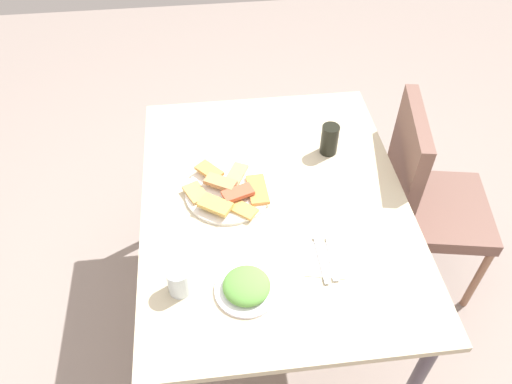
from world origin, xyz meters
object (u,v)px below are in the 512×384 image
object	(u,v)px
paper_napkin	(326,260)
fork	(321,260)
dining_table	(274,214)
spoon	(332,259)
drinking_glass	(179,281)
salad_plate_greens	(247,287)
soda_can	(329,139)
dining_chair	(424,194)
pide_platter	(228,191)

from	to	relation	value
paper_napkin	fork	bearing A→B (deg)	-90.00
dining_table	spoon	size ratio (longest dim) A/B	7.23
drinking_glass	fork	size ratio (longest dim) A/B	0.53
salad_plate_greens	soda_can	bearing A→B (deg)	147.20
soda_can	spoon	bearing A→B (deg)	-10.84
dining_chair	soda_can	size ratio (longest dim) A/B	7.45
paper_napkin	dining_table	bearing A→B (deg)	-154.91
fork	soda_can	bearing A→B (deg)	165.32
paper_napkin	fork	world-z (taller)	fork
dining_table	paper_napkin	distance (m)	0.31
dining_table	soda_can	size ratio (longest dim) A/B	9.94
salad_plate_greens	dining_table	bearing A→B (deg)	158.81
pide_platter	salad_plate_greens	bearing A→B (deg)	3.30
dining_chair	spoon	xyz separation A→B (m)	(0.43, -0.51, 0.22)
fork	dining_table	bearing A→B (deg)	-158.07
paper_napkin	salad_plate_greens	bearing A→B (deg)	-72.85
pide_platter	spoon	distance (m)	0.44
dining_chair	paper_napkin	distance (m)	0.71
soda_can	paper_napkin	xyz separation A→B (m)	(0.50, -0.11, -0.06)
dining_table	salad_plate_greens	size ratio (longest dim) A/B	6.01
dining_chair	fork	distance (m)	0.72
pide_platter	soda_can	bearing A→B (deg)	114.12
soda_can	paper_napkin	bearing A→B (deg)	-12.80
dining_chair	drinking_glass	size ratio (longest dim) A/B	9.46
dining_table	fork	bearing A→B (deg)	21.87
paper_napkin	soda_can	bearing A→B (deg)	167.20
dining_table	spoon	bearing A→B (deg)	28.15
fork	salad_plate_greens	bearing A→B (deg)	-71.61
dining_chair	paper_napkin	bearing A→B (deg)	-50.76
fork	paper_napkin	bearing A→B (deg)	90.06
dining_chair	salad_plate_greens	bearing A→B (deg)	-57.08
dining_chair	salad_plate_greens	distance (m)	0.97
dining_table	salad_plate_greens	distance (m)	0.39
pide_platter	paper_napkin	world-z (taller)	pide_platter
salad_plate_greens	soda_can	world-z (taller)	soda_can
dining_chair	drinking_glass	world-z (taller)	dining_chair
salad_plate_greens	paper_napkin	world-z (taller)	salad_plate_greens
pide_platter	soda_can	distance (m)	0.44
drinking_glass	fork	xyz separation A→B (m)	(-0.05, 0.44, -0.04)
dining_table	drinking_glass	distance (m)	0.48
spoon	paper_napkin	bearing A→B (deg)	-85.48
spoon	salad_plate_greens	bearing A→B (deg)	-69.37
dining_table	pide_platter	size ratio (longest dim) A/B	3.86
dining_chair	spoon	world-z (taller)	dining_chair
dining_table	salad_plate_greens	world-z (taller)	salad_plate_greens
pide_platter	paper_napkin	distance (m)	0.43
paper_napkin	spoon	bearing A→B (deg)	90.00
pide_platter	drinking_glass	distance (m)	0.42
salad_plate_greens	fork	bearing A→B (deg)	108.33
dining_chair	dining_table	bearing A→B (deg)	-76.26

